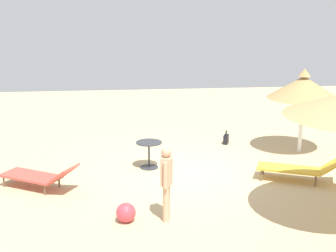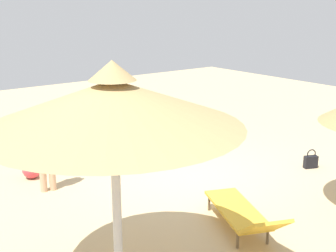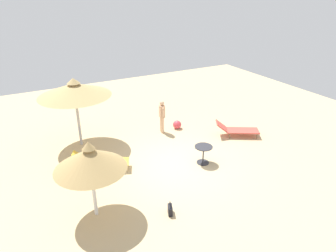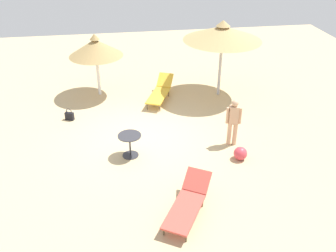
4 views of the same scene
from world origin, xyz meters
name	(u,v)px [view 1 (image 1 of 4)]	position (x,y,z in m)	size (l,w,h in m)	color
ground	(189,174)	(0.00, 0.00, -0.05)	(24.00, 24.00, 0.10)	tan
parasol_umbrella_far_left	(304,87)	(-3.47, -1.39, 1.92)	(2.04, 2.04, 2.45)	white
lounge_chair_near_left	(301,168)	(-2.63, 0.93, 0.35)	(2.11, 1.34, 0.73)	gold
lounge_chair_edge	(40,176)	(3.65, 0.75, 0.33)	(1.99, 1.54, 0.68)	#CC4C3F
person_standing_far_right	(166,179)	(0.86, 2.70, 0.87)	(0.27, 0.46, 1.54)	tan
handbag	(226,139)	(-1.52, -2.43, 0.16)	(0.23, 0.33, 0.44)	black
side_table_round	(149,150)	(1.00, -0.47, 0.49)	(0.69, 0.69, 0.71)	#2D2D33
beach_ball	(126,213)	(1.68, 2.72, 0.20)	(0.40, 0.40, 0.40)	#D83F4C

